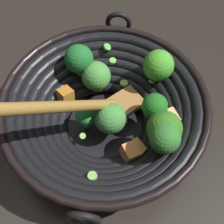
# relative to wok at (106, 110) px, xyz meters

# --- Properties ---
(ground_plane) EXTENTS (4.00, 4.00, 0.00)m
(ground_plane) POSITION_rel_wok_xyz_m (-0.00, 0.00, -0.06)
(ground_plane) COLOR #28231E
(wok) EXTENTS (0.40, 0.37, 0.27)m
(wok) POSITION_rel_wok_xyz_m (0.00, 0.00, 0.00)
(wok) COLOR black
(wok) RESTS_ON ground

